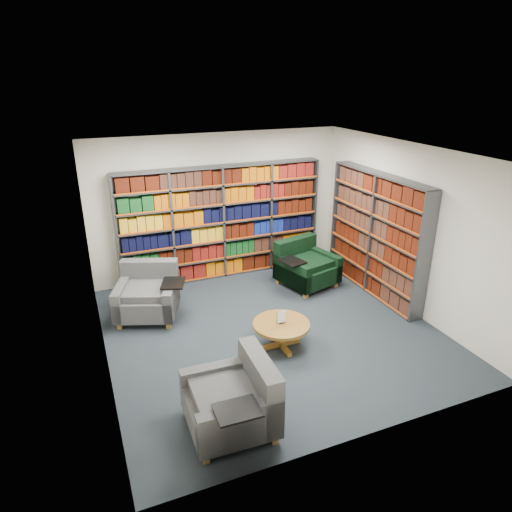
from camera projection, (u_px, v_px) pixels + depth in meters
name	position (u px, v px, depth m)	size (l,w,h in m)	color
room_shell	(271.00, 248.00, 6.78)	(5.02, 5.02, 2.82)	black
bookshelf_back	(222.00, 223.00, 8.90)	(4.00, 0.28, 2.20)	#47494F
bookshelf_right	(376.00, 235.00, 8.23)	(0.28, 2.50, 2.20)	#47494F
chair_teal_left	(148.00, 295.00, 7.67)	(1.28, 1.23, 0.87)	#0D203E
chair_green_right	(304.00, 267.00, 8.78)	(1.23, 1.15, 0.86)	black
chair_teal_front	(237.00, 402.00, 5.20)	(0.98, 1.13, 0.87)	#0D203E
coffee_table	(281.00, 328.00, 6.75)	(0.85, 0.85, 0.60)	olive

